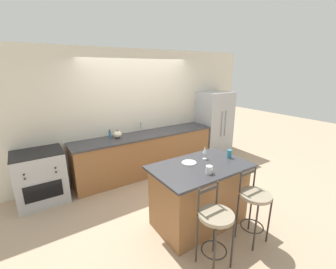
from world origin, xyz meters
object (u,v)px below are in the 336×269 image
oven_range (41,177)px  refrigerator (214,124)px  bar_stool_far (254,202)px  coffee_mug (209,170)px  soap_bottle (110,134)px  tumbler_cup (229,154)px  pumpkin_decoration (118,134)px  bar_stool_near (215,223)px  dinner_plate (189,163)px  wine_glass (205,150)px

oven_range → refrigerator: bearing=0.0°
bar_stool_far → coffee_mug: (-0.44, 0.43, 0.42)m
refrigerator → soap_bottle: refrigerator is taller
coffee_mug → refrigerator: bearing=44.3°
tumbler_cup → soap_bottle: bearing=118.2°
coffee_mug → pumpkin_decoration: (-0.38, 2.31, -0.02)m
bar_stool_near → coffee_mug: coffee_mug is taller
oven_range → soap_bottle: 1.45m
bar_stool_near → dinner_plate: bar_stool_near is taller
dinner_plate → soap_bottle: (-0.50, 1.99, 0.03)m
wine_glass → coffee_mug: 0.50m
pumpkin_decoration → soap_bottle: size_ratio=0.99×
bar_stool_far → wine_glass: 0.99m
soap_bottle → oven_range: bearing=-173.3°
wine_glass → tumbler_cup: bearing=-25.9°
bar_stool_far → pumpkin_decoration: (-0.82, 2.74, 0.40)m
oven_range → dinner_plate: bearing=-44.7°
soap_bottle → bar_stool_near: bearing=-85.6°
tumbler_cup → pumpkin_decoration: bearing=116.2°
wine_glass → bar_stool_far: bearing=-79.7°
tumbler_cup → coffee_mug: bearing=-160.4°
bar_stool_near → wine_glass: bearing=55.4°
refrigerator → pumpkin_decoration: bearing=178.4°
refrigerator → soap_bottle: size_ratio=9.56×
wine_glass → soap_bottle: wine_glass is taller
wine_glass → pumpkin_decoration: 2.03m
dinner_plate → soap_bottle: bearing=104.1°
bar_stool_far → wine_glass: size_ratio=5.05×
soap_bottle → coffee_mug: bearing=-77.8°
bar_stool_near → coffee_mug: bearing=56.3°
coffee_mug → tumbler_cup: bearing=19.6°
dinner_plate → refrigerator: bearing=38.4°
bar_stool_near → soap_bottle: 2.88m
dinner_plate → coffee_mug: (0.02, -0.41, 0.04)m
refrigerator → pumpkin_decoration: refrigerator is taller
dinner_plate → coffee_mug: bearing=-87.8°
coffee_mug → pumpkin_decoration: bearing=99.3°
bar_stool_near → soap_bottle: (-0.22, 2.84, 0.41)m
refrigerator → soap_bottle: bearing=176.8°
refrigerator → bar_stool_near: refrigerator is taller
bar_stool_far → dinner_plate: bearing=118.5°
refrigerator → bar_stool_far: bearing=-124.8°
bar_stool_far → soap_bottle: soap_bottle is taller
bar_stool_near → refrigerator: bearing=46.0°
tumbler_cup → soap_bottle: 2.46m
bar_stool_near → bar_stool_far: size_ratio=1.00×
refrigerator → tumbler_cup: bearing=-129.4°
bar_stool_near → bar_stool_far: 0.74m
bar_stool_far → soap_bottle: 3.01m
bar_stool_near → tumbler_cup: size_ratio=8.11×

